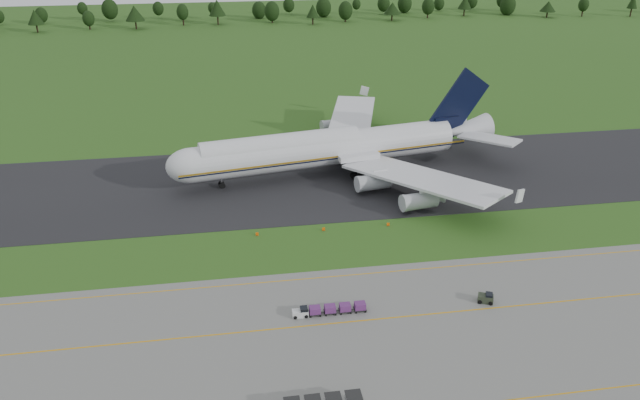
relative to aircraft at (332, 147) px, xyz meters
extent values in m
plane|color=#285118|center=(-9.45, -31.47, -5.97)|extent=(600.00, 600.00, 0.00)
cube|color=slate|center=(-9.45, -65.47, -5.94)|extent=(300.00, 52.00, 0.06)
cube|color=black|center=(-9.45, -3.47, -5.93)|extent=(300.00, 40.00, 0.08)
cube|color=orange|center=(-9.45, -53.47, -5.90)|extent=(300.00, 0.25, 0.01)
cube|color=orange|center=(-9.45, -41.47, -5.90)|extent=(120.00, 0.20, 0.01)
cylinder|color=black|center=(-104.52, 182.84, -4.14)|extent=(0.70, 0.70, 3.65)
cone|color=#1A3111|center=(-104.52, 182.84, 0.93)|extent=(7.11, 7.11, 6.49)
cylinder|color=black|center=(-82.14, 186.79, -4.33)|extent=(0.70, 0.70, 3.28)
sphere|color=#1A3111|center=(-82.14, 186.79, -0.95)|extent=(5.46, 5.46, 5.46)
cylinder|color=black|center=(-60.83, 184.64, -4.05)|extent=(0.70, 0.70, 3.84)
cone|color=#1A3111|center=(-60.83, 184.64, 1.29)|extent=(8.92, 8.92, 6.83)
cylinder|color=black|center=(-39.28, 190.88, -3.94)|extent=(0.70, 0.70, 4.05)
sphere|color=#1A3111|center=(-39.28, 190.88, 0.22)|extent=(5.63, 5.63, 5.63)
cylinder|color=black|center=(-22.74, 190.64, -3.84)|extent=(0.70, 0.70, 4.25)
cone|color=#1A3111|center=(-22.74, 190.64, 2.06)|extent=(8.11, 8.11, 7.56)
cylinder|color=black|center=(3.76, 191.74, -4.16)|extent=(0.70, 0.70, 3.61)
sphere|color=#1A3111|center=(3.76, 191.74, -0.46)|extent=(7.31, 7.31, 7.31)
cylinder|color=black|center=(22.85, 183.78, -4.27)|extent=(0.70, 0.70, 3.39)
cone|color=#1A3111|center=(22.85, 183.78, 0.44)|extent=(6.35, 6.35, 6.03)
cylinder|color=black|center=(39.96, 188.69, -4.19)|extent=(0.70, 0.70, 3.56)
sphere|color=#1A3111|center=(39.96, 188.69, -0.53)|extent=(6.97, 6.97, 6.97)
cylinder|color=black|center=(63.79, 188.72, -4.36)|extent=(0.70, 0.70, 3.21)
cone|color=#1A3111|center=(63.79, 188.72, 0.09)|extent=(8.51, 8.51, 5.70)
cylinder|color=black|center=(83.83, 193.03, -4.06)|extent=(0.70, 0.70, 3.82)
sphere|color=#1A3111|center=(83.83, 193.03, -0.13)|extent=(6.38, 6.38, 6.38)
cylinder|color=black|center=(104.70, 196.45, -4.13)|extent=(0.70, 0.70, 3.67)
cone|color=#1A3111|center=(104.70, 196.45, 0.96)|extent=(7.15, 7.15, 6.52)
cylinder|color=black|center=(128.38, 196.24, -4.35)|extent=(0.70, 0.70, 3.23)
sphere|color=#1A3111|center=(128.38, 196.24, -1.03)|extent=(8.18, 8.18, 8.18)
cylinder|color=black|center=(145.56, 185.69, -4.50)|extent=(0.70, 0.70, 2.93)
cone|color=#1A3111|center=(145.56, 185.69, -0.43)|extent=(8.02, 8.02, 5.21)
cylinder|color=black|center=(165.09, 185.58, -4.03)|extent=(0.70, 0.70, 3.87)
sphere|color=#1A3111|center=(165.09, 185.58, -0.05)|extent=(5.30, 5.30, 5.30)
cylinder|color=black|center=(189.69, 181.14, -3.89)|extent=(0.70, 0.70, 4.16)
cone|color=#1A3111|center=(189.69, 181.14, 1.90)|extent=(5.06, 5.06, 7.40)
cylinder|color=silver|center=(-1.34, -0.23, -0.21)|extent=(57.92, 16.81, 7.14)
cylinder|color=silver|center=(-11.12, -1.91, 1.47)|extent=(34.19, 11.22, 5.57)
sphere|color=silver|center=(-29.69, -5.11, -0.21)|extent=(7.14, 7.14, 7.14)
cone|color=silver|center=(32.39, 5.58, 0.28)|extent=(11.91, 8.54, 6.79)
cube|color=gold|center=(-0.73, -3.77, -0.81)|extent=(62.58, 10.84, 0.35)
cube|color=silver|center=(15.03, -16.64, -1.11)|extent=(27.77, 33.17, 0.55)
cube|color=silver|center=(8.59, 20.71, -1.11)|extent=(18.95, 35.16, 0.55)
cylinder|color=#9FA1A7|center=(6.59, -11.55, -3.59)|extent=(7.38, 4.31, 3.17)
cylinder|color=#9FA1A7|center=(13.16, -21.49, -3.59)|extent=(7.38, 4.31, 3.17)
cylinder|color=#9FA1A7|center=(2.35, 13.09, -3.59)|extent=(7.38, 4.31, 3.17)
cylinder|color=#9FA1A7|center=(5.21, 24.66, -3.59)|extent=(7.38, 4.31, 3.17)
cube|color=black|center=(29.96, 5.16, 6.96)|extent=(14.35, 2.99, 15.93)
cube|color=silver|center=(35.12, -1.50, 0.58)|extent=(12.66, 13.25, 0.45)
cube|color=silver|center=(32.59, 13.17, 0.58)|extent=(9.93, 14.00, 0.45)
cylinder|color=slate|center=(-23.83, -4.10, -4.88)|extent=(0.36, 0.36, 2.18)
cylinder|color=black|center=(-23.83, -4.10, -5.32)|extent=(1.42, 1.10, 1.29)
cylinder|color=slate|center=(5.28, -3.62, -4.88)|extent=(0.36, 0.36, 2.18)
cylinder|color=black|center=(5.28, -3.62, -5.32)|extent=(1.42, 1.10, 1.29)
cylinder|color=slate|center=(3.77, 5.18, -4.88)|extent=(0.36, 0.36, 2.18)
cylinder|color=black|center=(3.77, 5.18, -5.32)|extent=(1.42, 1.10, 1.29)
cube|color=silver|center=(-13.40, -51.04, -5.42)|extent=(2.29, 1.23, 0.97)
cylinder|color=black|center=(-14.19, -51.66, -5.64)|extent=(0.53, 0.19, 0.53)
cube|color=black|center=(-11.29, -51.04, -5.60)|extent=(1.76, 1.32, 0.11)
cube|color=#55235E|center=(-11.29, -51.04, -5.07)|extent=(1.59, 1.23, 0.97)
cylinder|color=black|center=(-11.99, -51.66, -5.76)|extent=(0.30, 0.13, 0.30)
cube|color=black|center=(-9.09, -51.04, -5.60)|extent=(1.76, 1.32, 0.11)
cube|color=#55235E|center=(-9.09, -51.04, -5.07)|extent=(1.59, 1.23, 0.97)
cylinder|color=black|center=(-9.79, -51.66, -5.76)|extent=(0.30, 0.13, 0.30)
cube|color=black|center=(-6.88, -51.04, -5.60)|extent=(1.76, 1.32, 0.11)
cube|color=#55235E|center=(-6.88, -51.04, -5.07)|extent=(1.59, 1.23, 0.97)
cylinder|color=black|center=(-7.59, -51.66, -5.76)|extent=(0.30, 0.13, 0.30)
cube|color=black|center=(-4.68, -51.04, -5.60)|extent=(1.76, 1.32, 0.11)
cube|color=#55235E|center=(-4.68, -51.04, -5.07)|extent=(1.59, 1.23, 0.97)
cylinder|color=black|center=(-5.39, -51.66, -5.76)|extent=(0.30, 0.13, 0.30)
cylinder|color=black|center=(-13.40, -51.04, -5.64)|extent=(0.53, 0.19, 0.53)
cube|color=#2C3424|center=(14.11, -51.85, -5.30)|extent=(2.54, 2.07, 1.21)
cylinder|color=black|center=(13.34, -52.51, -5.60)|extent=(0.62, 0.22, 0.62)
cylinder|color=black|center=(14.88, -51.18, -5.60)|extent=(0.62, 0.22, 0.62)
cube|color=black|center=(-14.32, -69.74, -4.07)|extent=(1.90, 1.90, 0.09)
cube|color=black|center=(-11.92, -69.74, -4.07)|extent=(1.90, 1.90, 0.09)
cube|color=black|center=(-9.52, -69.74, -4.07)|extent=(1.90, 1.90, 0.09)
cube|color=#EA5507|center=(-17.93, -26.02, -5.67)|extent=(0.50, 0.12, 0.60)
cube|color=black|center=(-17.93, -26.02, -5.95)|extent=(0.30, 0.30, 0.04)
cube|color=#EA5507|center=(-5.94, -26.02, -5.67)|extent=(0.50, 0.12, 0.60)
cube|color=black|center=(-5.94, -26.02, -5.95)|extent=(0.30, 0.30, 0.04)
cube|color=#EA5507|center=(6.05, -26.02, -5.67)|extent=(0.50, 0.12, 0.60)
cube|color=black|center=(6.05, -26.02, -5.95)|extent=(0.30, 0.30, 0.04)
camera|label=1|loc=(-22.00, -123.89, 47.49)|focal=35.00mm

